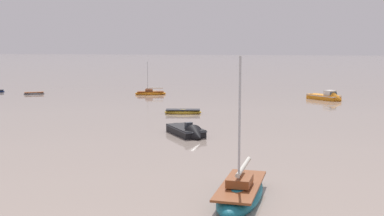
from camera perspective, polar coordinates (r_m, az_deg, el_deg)
sailboat_moored_0 at (r=23.96m, az=5.82°, el=-9.99°), size 2.21×6.61×7.35m
rowboat_moored_1 at (r=78.72m, az=-18.32°, el=1.66°), size 3.25×2.61×0.50m
motorboat_moored_2 at (r=39.93m, az=-0.34°, el=-3.02°), size 4.64×5.30×1.81m
motorboat_moored_3 at (r=69.19m, az=15.96°, el=1.17°), size 5.34×5.06×2.08m
sailboat_moored_1 at (r=74.49m, az=-4.98°, el=1.78°), size 5.02×2.98×5.38m
rowboat_moored_4 at (r=53.35m, az=-1.09°, el=-0.47°), size 4.33×2.28×0.65m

